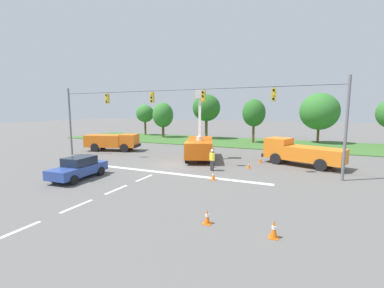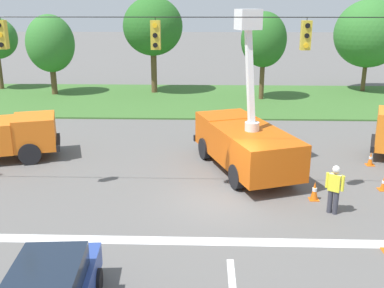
{
  "view_description": "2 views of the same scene",
  "coord_description": "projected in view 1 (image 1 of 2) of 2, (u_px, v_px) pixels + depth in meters",
  "views": [
    {
      "loc": [
        10.49,
        -20.17,
        4.86
      ],
      "look_at": [
        -0.41,
        4.35,
        1.33
      ],
      "focal_mm": 24.0,
      "sensor_mm": 36.0,
      "label": 1
    },
    {
      "loc": [
        -0.73,
        -15.41,
        7.06
      ],
      "look_at": [
        -1.28,
        1.47,
        1.73
      ],
      "focal_mm": 42.0,
      "sensor_mm": 36.0,
      "label": 2
    }
  ],
  "objects": [
    {
      "name": "sedan_blue",
      "position": [
        79.0,
        168.0,
        18.33
      ],
      "size": [
        2.17,
        4.42,
        1.56
      ],
      "color": "#2D4799",
      "rests_on": "ground"
    },
    {
      "name": "tree_west",
      "position": [
        163.0,
        115.0,
        45.47
      ],
      "size": [
        3.7,
        3.58,
        6.24
      ],
      "color": "brown",
      "rests_on": "ground"
    },
    {
      "name": "grass_verge",
      "position": [
        230.0,
        142.0,
        39.43
      ],
      "size": [
        56.0,
        12.0,
        0.1
      ],
      "primitive_type": "cube",
      "color": "#3D6B2D",
      "rests_on": "ground"
    },
    {
      "name": "road_worker",
      "position": [
        212.0,
        159.0,
        20.64
      ],
      "size": [
        0.56,
        0.42,
        1.77
      ],
      "color": "#383842",
      "rests_on": "ground"
    },
    {
      "name": "tree_far_east",
      "position": [
        319.0,
        112.0,
        37.33
      ],
      "size": [
        5.45,
        5.37,
        7.36
      ],
      "color": "brown",
      "rests_on": "ground"
    },
    {
      "name": "tree_east",
      "position": [
        254.0,
        113.0,
        37.64
      ],
      "size": [
        3.32,
        3.36,
        6.47
      ],
      "color": "brown",
      "rests_on": "ground"
    },
    {
      "name": "traffic_cone_lane_edge_b",
      "position": [
        260.0,
        159.0,
        24.0
      ],
      "size": [
        0.36,
        0.36,
        0.63
      ],
      "color": "orange",
      "rests_on": "ground"
    },
    {
      "name": "traffic_cone_far_left",
      "position": [
        212.0,
        163.0,
        21.87
      ],
      "size": [
        0.36,
        0.36,
        0.74
      ],
      "color": "orange",
      "rests_on": "ground"
    },
    {
      "name": "lane_markings",
      "position": [
        148.0,
        176.0,
        19.01
      ],
      "size": [
        17.6,
        15.25,
        0.01
      ],
      "color": "silver",
      "rests_on": "ground"
    },
    {
      "name": "traffic_cone_foreground_right",
      "position": [
        213.0,
        151.0,
        28.82
      ],
      "size": [
        0.36,
        0.36,
        0.71
      ],
      "color": "orange",
      "rests_on": "ground"
    },
    {
      "name": "utility_truck_support_far",
      "position": [
        113.0,
        141.0,
        30.98
      ],
      "size": [
        6.69,
        3.99,
        2.01
      ],
      "color": "orange",
      "rests_on": "ground"
    },
    {
      "name": "tree_centre",
      "position": [
        206.0,
        108.0,
        43.05
      ],
      "size": [
        4.64,
        4.54,
        7.53
      ],
      "color": "brown",
      "rests_on": "ground"
    },
    {
      "name": "signal_gantry",
      "position": [
        177.0,
        114.0,
        22.51
      ],
      "size": [
        26.2,
        0.33,
        7.2
      ],
      "color": "slate",
      "rests_on": "ground"
    },
    {
      "name": "traffic_cone_mid_right",
      "position": [
        207.0,
        217.0,
        11.02
      ],
      "size": [
        0.36,
        0.36,
        0.66
      ],
      "color": "orange",
      "rests_on": "ground"
    },
    {
      "name": "traffic_cone_mid_left",
      "position": [
        249.0,
        165.0,
        21.62
      ],
      "size": [
        0.36,
        0.36,
        0.58
      ],
      "color": "orange",
      "rests_on": "ground"
    },
    {
      "name": "utility_truck_support_near",
      "position": [
        300.0,
        152.0,
        22.74
      ],
      "size": [
        7.09,
        4.44,
        2.29
      ],
      "color": "orange",
      "rests_on": "ground"
    },
    {
      "name": "traffic_cone_near_bucket",
      "position": [
        274.0,
        229.0,
        9.79
      ],
      "size": [
        0.36,
        0.36,
        0.73
      ],
      "color": "orange",
      "rests_on": "ground"
    },
    {
      "name": "traffic_cone_foreground_left",
      "position": [
        62.0,
        160.0,
        23.34
      ],
      "size": [
        0.36,
        0.36,
        0.69
      ],
      "color": "orange",
      "rests_on": "ground"
    },
    {
      "name": "ground_plane",
      "position": [
        177.0,
        165.0,
        23.13
      ],
      "size": [
        200.0,
        200.0,
        0.0
      ],
      "primitive_type": "plane",
      "color": "#605E5B"
    },
    {
      "name": "traffic_cone_lane_edge_a",
      "position": [
        213.0,
        175.0,
        18.04
      ],
      "size": [
        0.36,
        0.36,
        0.66
      ],
      "color": "orange",
      "rests_on": "ground"
    },
    {
      "name": "tree_far_west",
      "position": [
        145.0,
        114.0,
        49.48
      ],
      "size": [
        3.52,
        3.13,
        5.94
      ],
      "color": "brown",
      "rests_on": "ground"
    },
    {
      "name": "utility_truck_bucket_lift",
      "position": [
        200.0,
        146.0,
        25.45
      ],
      "size": [
        4.56,
        7.02,
        6.82
      ],
      "color": "#D6560F",
      "rests_on": "ground"
    }
  ]
}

